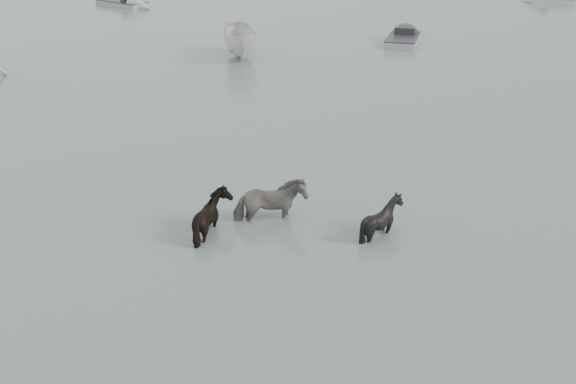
# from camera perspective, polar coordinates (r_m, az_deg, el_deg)

# --- Properties ---
(ground) EXTENTS (140.00, 140.00, 0.00)m
(ground) POSITION_cam_1_polar(r_m,az_deg,el_deg) (15.45, 3.15, -4.19)
(ground) COLOR #576761
(ground) RESTS_ON ground
(pony_pinto) EXTENTS (1.86, 0.92, 1.54)m
(pony_pinto) POSITION_cam_1_polar(r_m,az_deg,el_deg) (15.97, -1.65, -0.05)
(pony_pinto) COLOR black
(pony_pinto) RESTS_ON ground
(pony_dark) EXTENTS (1.22, 1.41, 1.37)m
(pony_dark) POSITION_cam_1_polar(r_m,az_deg,el_deg) (15.48, -6.68, -1.41)
(pony_dark) COLOR black
(pony_dark) RESTS_ON ground
(pony_black) EXTENTS (1.45, 1.36, 1.33)m
(pony_black) POSITION_cam_1_polar(r_m,az_deg,el_deg) (15.53, 8.37, -1.50)
(pony_black) COLOR black
(pony_black) RESTS_ON ground
(boat_small) EXTENTS (2.25, 4.52, 1.67)m
(boat_small) POSITION_cam_1_polar(r_m,az_deg,el_deg) (33.46, -4.24, 13.37)
(boat_small) COLOR silver
(boat_small) RESTS_ON ground
(skiff_port) EXTENTS (4.06, 5.13, 0.75)m
(skiff_port) POSITION_cam_1_polar(r_m,az_deg,el_deg) (37.10, 10.22, 13.47)
(skiff_port) COLOR #9C9E9C
(skiff_port) RESTS_ON ground
(skiff_mid) EXTENTS (4.80, 5.77, 0.75)m
(skiff_mid) POSITION_cam_1_polar(r_m,az_deg,el_deg) (50.89, -14.51, 16.13)
(skiff_mid) COLOR #9C9F9C
(skiff_mid) RESTS_ON ground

